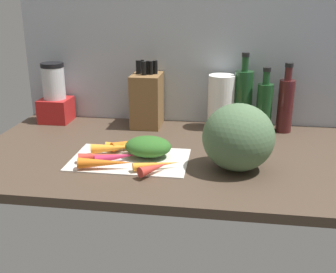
% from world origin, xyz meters
% --- Properties ---
extents(ground_plane, '(1.70, 0.80, 0.03)m').
position_xyz_m(ground_plane, '(0.00, 0.00, -0.01)').
color(ground_plane, '#47382B').
extents(wall_back, '(1.70, 0.03, 0.60)m').
position_xyz_m(wall_back, '(0.00, 0.39, 0.30)').
color(wall_back, '#ADB7C1').
rests_on(wall_back, ground_plane).
extents(cutting_board, '(0.39, 0.25, 0.01)m').
position_xyz_m(cutting_board, '(-0.28, -0.10, 0.00)').
color(cutting_board, beige).
rests_on(cutting_board, ground_plane).
extents(carrot_0, '(0.15, 0.10, 0.03)m').
position_xyz_m(carrot_0, '(-0.31, -0.13, 0.02)').
color(carrot_0, '#B2264C').
rests_on(carrot_0, cutting_board).
extents(carrot_1, '(0.15, 0.08, 0.03)m').
position_xyz_m(carrot_1, '(-0.17, -0.18, 0.02)').
color(carrot_1, orange).
rests_on(carrot_1, cutting_board).
extents(carrot_2, '(0.11, 0.06, 0.02)m').
position_xyz_m(carrot_2, '(-0.38, -0.12, 0.02)').
color(carrot_2, red).
rests_on(carrot_2, cutting_board).
extents(carrot_3, '(0.15, 0.08, 0.03)m').
position_xyz_m(carrot_3, '(-0.36, -0.14, 0.02)').
color(carrot_3, red).
rests_on(carrot_3, cutting_board).
extents(carrot_4, '(0.15, 0.05, 0.03)m').
position_xyz_m(carrot_4, '(-0.31, -0.03, 0.02)').
color(carrot_4, orange).
rests_on(carrot_4, cutting_board).
extents(carrot_5, '(0.17, 0.06, 0.04)m').
position_xyz_m(carrot_5, '(-0.33, -0.20, 0.03)').
color(carrot_5, orange).
rests_on(carrot_5, cutting_board).
extents(carrot_6, '(0.13, 0.12, 0.02)m').
position_xyz_m(carrot_6, '(-0.22, -0.03, 0.02)').
color(carrot_6, red).
rests_on(carrot_6, cutting_board).
extents(carrot_7, '(0.10, 0.10, 0.03)m').
position_xyz_m(carrot_7, '(-0.17, -0.21, 0.02)').
color(carrot_7, red).
rests_on(carrot_7, cutting_board).
extents(carrot_8, '(0.18, 0.09, 0.04)m').
position_xyz_m(carrot_8, '(-0.33, -0.06, 0.03)').
color(carrot_8, orange).
rests_on(carrot_8, cutting_board).
extents(carrot_9, '(0.13, 0.13, 0.03)m').
position_xyz_m(carrot_9, '(-0.30, -0.01, 0.02)').
color(carrot_9, orange).
rests_on(carrot_9, cutting_board).
extents(carrot_greens_pile, '(0.16, 0.12, 0.07)m').
position_xyz_m(carrot_greens_pile, '(-0.22, -0.07, 0.04)').
color(carrot_greens_pile, '#2D6023').
rests_on(carrot_greens_pile, cutting_board).
extents(winter_squash, '(0.23, 0.21, 0.22)m').
position_xyz_m(winter_squash, '(0.08, -0.13, 0.11)').
color(winter_squash, '#4C6B47').
rests_on(winter_squash, ground_plane).
extents(knife_block, '(0.12, 0.16, 0.28)m').
position_xyz_m(knife_block, '(-0.29, 0.29, 0.11)').
color(knife_block, brown).
rests_on(knife_block, ground_plane).
extents(blender_appliance, '(0.13, 0.13, 0.26)m').
position_xyz_m(blender_appliance, '(-0.70, 0.29, 0.11)').
color(blender_appliance, red).
rests_on(blender_appliance, ground_plane).
extents(paper_towel_roll, '(0.11, 0.11, 0.22)m').
position_xyz_m(paper_towel_roll, '(0.02, 0.30, 0.11)').
color(paper_towel_roll, white).
rests_on(paper_towel_roll, ground_plane).
extents(bottle_0, '(0.08, 0.08, 0.31)m').
position_xyz_m(bottle_0, '(0.11, 0.30, 0.13)').
color(bottle_0, '#19421E').
rests_on(bottle_0, ground_plane).
extents(bottle_1, '(0.06, 0.06, 0.26)m').
position_xyz_m(bottle_1, '(0.19, 0.27, 0.11)').
color(bottle_1, '#19421E').
rests_on(bottle_1, ground_plane).
extents(bottle_2, '(0.06, 0.06, 0.28)m').
position_xyz_m(bottle_2, '(0.28, 0.29, 0.12)').
color(bottle_2, '#471919').
rests_on(bottle_2, ground_plane).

